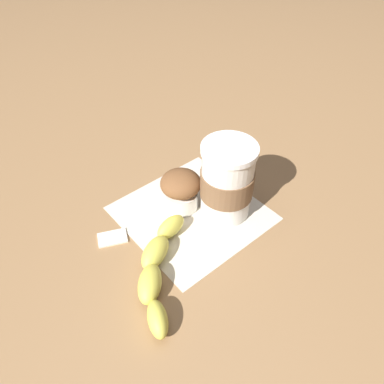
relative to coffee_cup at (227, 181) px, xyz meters
name	(u,v)px	position (x,y,z in m)	size (l,w,h in m)	color
ground_plane	(192,213)	(0.05, -0.04, -0.07)	(3.00, 3.00, 0.00)	#936D47
paper_napkin	(192,213)	(0.05, -0.04, -0.07)	(0.24, 0.24, 0.00)	beige
coffee_cup	(227,181)	(0.00, 0.00, 0.00)	(0.10, 0.10, 0.15)	silver
muffin	(181,189)	(0.05, -0.07, -0.03)	(0.07, 0.07, 0.08)	white
banana	(158,268)	(0.18, 0.01, -0.05)	(0.19, 0.15, 0.04)	#D6CC4C
sugar_packet	(112,237)	(0.18, -0.10, -0.07)	(0.05, 0.03, 0.01)	white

